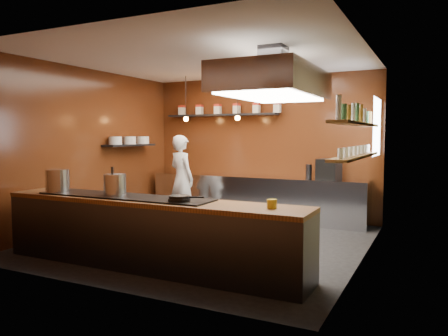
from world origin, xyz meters
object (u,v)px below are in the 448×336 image
Objects in this scene: extractor_hood at (273,82)px; espresso_machine at (329,169)px; chef at (182,179)px; stockpot_small at (115,184)px; stockpot_large at (58,181)px.

espresso_machine is (0.24, 2.53, -1.40)m from extractor_hood.
chef is (-2.78, -0.88, -0.22)m from espresso_machine.
stockpot_small is 2.93m from chef.
chef reaches higher than stockpot_large.
espresso_machine reaches higher than stockpot_small.
stockpot_large is at bearing -119.65° from espresso_machine.
extractor_hood is at bearing 170.07° from chef.
extractor_hood is 4.99× the size of espresso_machine.
espresso_machine is at bearing 84.67° from extractor_hood.
extractor_hood is 3.44m from chef.
espresso_machine is (3.06, 3.83, -0.00)m from stockpot_large.
espresso_machine is 2.92m from chef.
stockpot_small is 0.76× the size of espresso_machine.
extractor_hood is at bearing -86.36° from espresso_machine.
stockpot_small is (0.97, 0.10, -0.02)m from stockpot_large.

